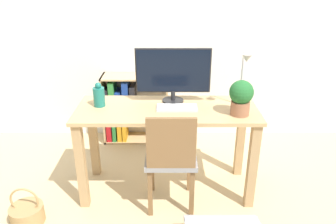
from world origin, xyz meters
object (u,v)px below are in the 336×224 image
object	(u,v)px
vase	(100,96)
potted_plant	(242,97)
monitor	(174,72)
chair	(172,157)
desk_lamp	(245,75)
keyboard	(178,108)
bookshelf	(127,108)
basket	(28,213)

from	to	relation	value
vase	potted_plant	world-z (taller)	potted_plant
monitor	chair	world-z (taller)	monitor
desk_lamp	potted_plant	bearing A→B (deg)	-105.12
keyboard	desk_lamp	xyz separation A→B (m)	(0.52, 0.03, 0.27)
bookshelf	desk_lamp	bearing A→B (deg)	-40.66
potted_plant	bookshelf	xyz separation A→B (m)	(-1.02, 1.06, -0.54)
keyboard	vase	world-z (taller)	vase
keyboard	bookshelf	distance (m)	1.16
keyboard	chair	bearing A→B (deg)	-101.45
desk_lamp	basket	bearing A→B (deg)	-164.78
desk_lamp	basket	world-z (taller)	desk_lamp
potted_plant	bookshelf	bearing A→B (deg)	134.10
bookshelf	basket	world-z (taller)	bookshelf
basket	monitor	bearing A→B (deg)	27.47
bookshelf	keyboard	bearing A→B (deg)	-59.97
desk_lamp	potted_plant	world-z (taller)	desk_lamp
bookshelf	vase	bearing A→B (deg)	-95.63
monitor	basket	size ratio (longest dim) A/B	1.96
keyboard	potted_plant	size ratio (longest dim) A/B	1.19
desk_lamp	bookshelf	xyz separation A→B (m)	(-1.06, 0.91, -0.67)
chair	basket	world-z (taller)	chair
desk_lamp	basket	size ratio (longest dim) A/B	1.42
chair	basket	xyz separation A→B (m)	(-1.11, -0.19, -0.39)
chair	bookshelf	size ratio (longest dim) A/B	1.13
monitor	potted_plant	xyz separation A→B (m)	(0.51, -0.27, -0.11)
vase	bookshelf	world-z (taller)	vase
basket	chair	bearing A→B (deg)	9.49
vase	desk_lamp	world-z (taller)	desk_lamp
vase	potted_plant	xyz separation A→B (m)	(1.11, -0.17, 0.06)
monitor	desk_lamp	xyz separation A→B (m)	(0.55, -0.13, 0.02)
monitor	potted_plant	world-z (taller)	monitor
monitor	bookshelf	bearing A→B (deg)	123.34
keyboard	vase	distance (m)	0.64
keyboard	bookshelf	size ratio (longest dim) A/B	0.43
desk_lamp	basket	xyz separation A→B (m)	(-1.67, -0.46, -0.97)
monitor	potted_plant	bearing A→B (deg)	-28.32
monitor	desk_lamp	size ratio (longest dim) A/B	1.38
monitor	bookshelf	distance (m)	1.14
keyboard	chair	world-z (taller)	chair
vase	chair	world-z (taller)	vase
potted_plant	basket	size ratio (longest dim) A/B	0.87
keyboard	basket	xyz separation A→B (m)	(-1.16, -0.43, -0.70)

